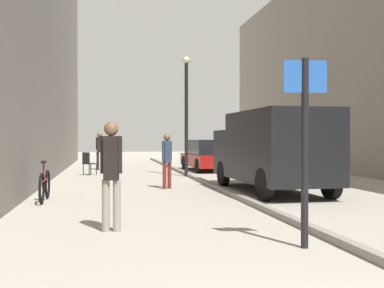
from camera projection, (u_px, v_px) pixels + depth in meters
The scene contains 11 objects.
ground_plane at pixel (162, 189), 14.01m from camera, with size 80.00×80.00×0.00m, color #A8A093.
kerb_strip at pixel (214, 186), 14.30m from camera, with size 0.16×40.00×0.12m, color gray.
pedestrian_main_foreground at pixel (167, 157), 14.06m from camera, with size 0.31×0.24×1.65m.
pedestrian_mid_block at pixel (100, 148), 22.58m from camera, with size 0.36×0.24×1.81m.
pedestrian_far_crossing at pixel (111, 168), 7.56m from camera, with size 0.35×0.23×1.77m.
delivery_van at pixel (271, 149), 13.22m from camera, with size 2.06×5.32×2.25m.
parked_car at pixel (208, 155), 22.04m from camera, with size 2.00×4.28×1.45m.
street_sign_post at pixel (305, 135), 6.42m from camera, with size 0.60×0.10×2.60m.
lamp_post at pixel (186, 108), 18.64m from camera, with size 0.28×0.28×4.76m.
bicycle_leaning at pixel (45, 185), 11.22m from camera, with size 0.10×1.77×0.98m.
cafe_chair_near_window at pixel (88, 162), 19.28m from camera, with size 0.62×0.62×0.94m.
Camera 1 is at (-1.65, -1.93, 1.50)m, focal length 43.93 mm.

